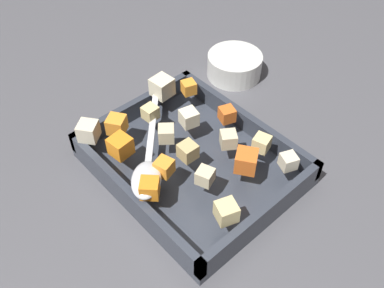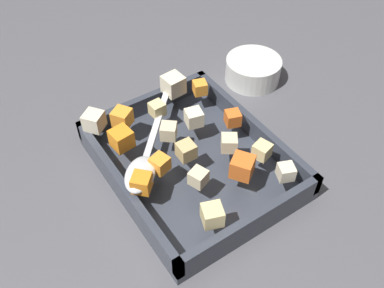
# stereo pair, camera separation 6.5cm
# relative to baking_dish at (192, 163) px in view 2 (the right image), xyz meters

# --- Properties ---
(ground_plane) EXTENTS (4.00, 4.00, 0.00)m
(ground_plane) POSITION_rel_baking_dish_xyz_m (-0.01, 0.02, -0.01)
(ground_plane) COLOR #4C4C51
(baking_dish) EXTENTS (0.31, 0.25, 0.05)m
(baking_dish) POSITION_rel_baking_dish_xyz_m (0.00, 0.00, 0.00)
(baking_dish) COLOR #333842
(baking_dish) RESTS_ON ground_plane
(carrot_chunk_far_right) EXTENTS (0.04, 0.04, 0.03)m
(carrot_chunk_far_right) POSITION_rel_baking_dish_xyz_m (-0.08, -0.03, 0.05)
(carrot_chunk_far_right) COLOR orange
(carrot_chunk_far_right) RESTS_ON baking_dish
(carrot_chunk_front_center) EXTENTS (0.03, 0.03, 0.02)m
(carrot_chunk_front_center) POSITION_rel_baking_dish_xyz_m (0.01, -0.09, 0.05)
(carrot_chunk_front_center) COLOR orange
(carrot_chunk_front_center) RESTS_ON baking_dish
(carrot_chunk_back_center) EXTENTS (0.03, 0.03, 0.03)m
(carrot_chunk_back_center) POSITION_rel_baking_dish_xyz_m (0.07, 0.09, 0.05)
(carrot_chunk_back_center) COLOR orange
(carrot_chunk_back_center) RESTS_ON baking_dish
(carrot_chunk_heap_side) EXTENTS (0.04, 0.04, 0.03)m
(carrot_chunk_heap_side) POSITION_rel_baking_dish_xyz_m (0.11, 0.06, 0.05)
(carrot_chunk_heap_side) COLOR orange
(carrot_chunk_heap_side) RESTS_ON baking_dish
(carrot_chunk_mid_right) EXTENTS (0.03, 0.03, 0.02)m
(carrot_chunk_mid_right) POSITION_rel_baking_dish_xyz_m (-0.01, 0.06, 0.05)
(carrot_chunk_mid_right) COLOR orange
(carrot_chunk_mid_right) RESTS_ON baking_dish
(carrot_chunk_corner_nw) EXTENTS (0.04, 0.04, 0.03)m
(carrot_chunk_corner_nw) POSITION_rel_baking_dish_xyz_m (-0.03, 0.10, 0.05)
(carrot_chunk_corner_nw) COLOR orange
(carrot_chunk_corner_nw) RESTS_ON baking_dish
(carrot_chunk_far_left) EXTENTS (0.03, 0.03, 0.02)m
(carrot_chunk_far_left) POSITION_rel_baking_dish_xyz_m (0.10, -0.09, 0.05)
(carrot_chunk_far_left) COLOR orange
(carrot_chunk_far_left) RESTS_ON baking_dish
(potato_chunk_heap_top) EXTENTS (0.03, 0.03, 0.03)m
(potato_chunk_heap_top) POSITION_rel_baking_dish_xyz_m (-0.12, 0.05, 0.05)
(potato_chunk_heap_top) COLOR #E0CC89
(potato_chunk_heap_top) RESTS_ON baking_dish
(potato_chunk_mid_left) EXTENTS (0.03, 0.03, 0.03)m
(potato_chunk_mid_left) POSITION_rel_baking_dish_xyz_m (-0.01, 0.01, 0.05)
(potato_chunk_mid_left) COLOR tan
(potato_chunk_mid_left) RESTS_ON baking_dish
(potato_chunk_corner_se) EXTENTS (0.04, 0.04, 0.03)m
(potato_chunk_corner_se) POSITION_rel_baking_dish_xyz_m (0.13, -0.05, 0.05)
(potato_chunk_corner_se) COLOR beige
(potato_chunk_corner_se) RESTS_ON baking_dish
(potato_chunk_near_right) EXTENTS (0.03, 0.03, 0.02)m
(potato_chunk_near_right) POSITION_rel_baking_dish_xyz_m (-0.03, -0.05, 0.05)
(potato_chunk_near_right) COLOR beige
(potato_chunk_near_right) RESTS_ON baking_dish
(potato_chunk_under_handle) EXTENTS (0.03, 0.03, 0.02)m
(potato_chunk_under_handle) POSITION_rel_baking_dish_xyz_m (0.04, 0.02, 0.05)
(potato_chunk_under_handle) COLOR beige
(potato_chunk_under_handle) RESTS_ON baking_dish
(potato_chunk_near_left) EXTENTS (0.03, 0.03, 0.02)m
(potato_chunk_near_left) POSITION_rel_baking_dish_xyz_m (-0.06, 0.03, 0.05)
(potato_chunk_near_left) COLOR beige
(potato_chunk_near_left) RESTS_ON baking_dish
(potato_chunk_rim_edge) EXTENTS (0.03, 0.03, 0.03)m
(potato_chunk_rim_edge) POSITION_rel_baking_dish_xyz_m (0.04, -0.03, 0.05)
(potato_chunk_rim_edge) COLOR beige
(potato_chunk_rim_edge) RESTS_ON baking_dish
(potato_chunk_corner_sw) EXTENTS (0.03, 0.03, 0.02)m
(potato_chunk_corner_sw) POSITION_rel_baking_dish_xyz_m (-0.07, -0.08, 0.05)
(potato_chunk_corner_sw) COLOR #E0CC89
(potato_chunk_corner_sw) RESTS_ON baking_dish
(potato_chunk_corner_ne) EXTENTS (0.02, 0.02, 0.02)m
(potato_chunk_corner_ne) POSITION_rel_baking_dish_xyz_m (0.10, 0.00, 0.05)
(potato_chunk_corner_ne) COLOR #E0CC89
(potato_chunk_corner_ne) RESTS_ON baking_dish
(parsnip_chunk_near_spoon) EXTENTS (0.04, 0.04, 0.03)m
(parsnip_chunk_near_spoon) POSITION_rel_baking_dish_xyz_m (0.13, 0.10, 0.05)
(parsnip_chunk_near_spoon) COLOR beige
(parsnip_chunk_near_spoon) RESTS_ON baking_dish
(parsnip_chunk_center) EXTENTS (0.03, 0.03, 0.02)m
(parsnip_chunk_center) POSITION_rel_baking_dish_xyz_m (-0.12, -0.08, 0.05)
(parsnip_chunk_center) COLOR beige
(parsnip_chunk_center) RESTS_ON baking_dish
(serving_spoon) EXTENTS (0.19, 0.18, 0.02)m
(serving_spoon) POSITION_rel_baking_dish_xyz_m (0.00, 0.09, 0.04)
(serving_spoon) COLOR silver
(serving_spoon) RESTS_ON baking_dish
(small_prep_bowl) EXTENTS (0.11, 0.11, 0.05)m
(small_prep_bowl) POSITION_rel_baking_dish_xyz_m (0.13, -0.23, 0.01)
(small_prep_bowl) COLOR silver
(small_prep_bowl) RESTS_ON ground_plane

